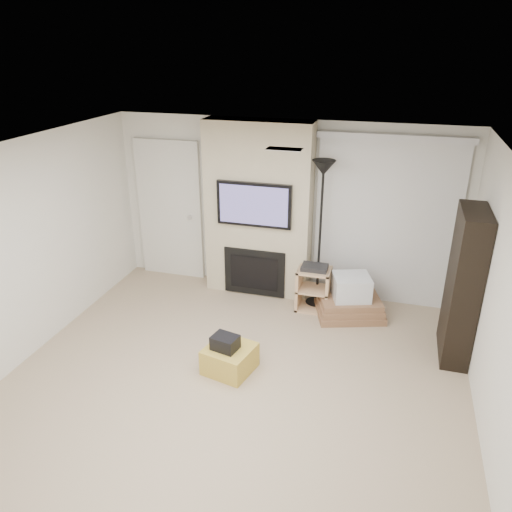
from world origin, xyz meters
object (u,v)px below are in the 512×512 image
(bookshelf, at_px, (463,286))
(box_stack, at_px, (350,300))
(ottoman, at_px, (230,359))
(floor_lamp, at_px, (322,194))
(av_stand, at_px, (314,286))

(bookshelf, bearing_deg, box_stack, 156.15)
(ottoman, bearing_deg, bookshelf, 23.31)
(bookshelf, bearing_deg, floor_lamp, 157.04)
(box_stack, bearing_deg, ottoman, -125.77)
(box_stack, xyz_separation_m, bookshelf, (1.28, -0.57, 0.68))
(ottoman, relative_size, floor_lamp, 0.24)
(av_stand, relative_size, box_stack, 0.64)
(ottoman, distance_m, av_stand, 1.80)
(av_stand, relative_size, bookshelf, 0.37)
(floor_lamp, relative_size, av_stand, 3.13)
(ottoman, xyz_separation_m, floor_lamp, (0.69, 1.81, 1.48))
(av_stand, bearing_deg, ottoman, -111.58)
(av_stand, xyz_separation_m, box_stack, (0.51, -0.04, -0.12))
(ottoman, bearing_deg, av_stand, 68.42)
(floor_lamp, bearing_deg, bookshelf, -22.96)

